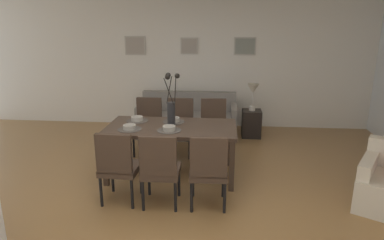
{
  "coord_description": "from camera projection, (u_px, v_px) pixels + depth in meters",
  "views": [
    {
      "loc": [
        0.59,
        -3.81,
        2.12
      ],
      "look_at": [
        0.17,
        0.86,
        0.77
      ],
      "focal_mm": 31.63,
      "sensor_mm": 36.0,
      "label": 1
    }
  ],
  "objects": [
    {
      "name": "bowl_far_left",
      "position": [
        169.0,
        128.0,
        4.5
      ],
      "size": [
        0.17,
        0.17,
        0.07
      ],
      "color": "#B2ADA3",
      "rests_on": "dining_table"
    },
    {
      "name": "placemat_near_right",
      "position": [
        137.0,
        121.0,
        4.96
      ],
      "size": [
        0.32,
        0.32,
        0.01
      ],
      "primitive_type": "cylinder",
      "color": "#4C4742",
      "rests_on": "dining_table"
    },
    {
      "name": "table_lamp",
      "position": [
        253.0,
        91.0,
        6.34
      ],
      "size": [
        0.22,
        0.22,
        0.51
      ],
      "color": "beige",
      "rests_on": "side_table"
    },
    {
      "name": "framed_picture_center",
      "position": [
        189.0,
        46.0,
        6.88
      ],
      "size": [
        0.36,
        0.03,
        0.33
      ],
      "color": "#B2ADA3"
    },
    {
      "name": "placemat_near_left",
      "position": [
        130.0,
        129.0,
        4.56
      ],
      "size": [
        0.32,
        0.32,
        0.01
      ],
      "primitive_type": "cylinder",
      "color": "#4C4742",
      "rests_on": "dining_table"
    },
    {
      "name": "placemat_far_right",
      "position": [
        174.0,
        122.0,
        4.91
      ],
      "size": [
        0.32,
        0.32,
        0.01
      ],
      "primitive_type": "cylinder",
      "color": "#4C4742",
      "rests_on": "dining_table"
    },
    {
      "name": "ground_plane",
      "position": [
        173.0,
        197.0,
        4.28
      ],
      "size": [
        9.0,
        9.0,
        0.0
      ],
      "primitive_type": "plane",
      "color": "olive"
    },
    {
      "name": "dining_table",
      "position": [
        172.0,
        131.0,
        4.73
      ],
      "size": [
        1.8,
        0.93,
        0.74
      ],
      "color": "#3D2D23",
      "rests_on": "ground"
    },
    {
      "name": "bowl_near_left",
      "position": [
        129.0,
        127.0,
        4.55
      ],
      "size": [
        0.17,
        0.17,
        0.07
      ],
      "color": "#B2ADA3",
      "rests_on": "dining_table"
    },
    {
      "name": "framed_picture_left",
      "position": [
        135.0,
        46.0,
        6.98
      ],
      "size": [
        0.43,
        0.03,
        0.38
      ],
      "color": "#B2ADA3"
    },
    {
      "name": "dining_chair_far_right",
      "position": [
        180.0,
        124.0,
        5.61
      ],
      "size": [
        0.45,
        0.45,
        0.92
      ],
      "color": "#3D2D23",
      "rests_on": "ground"
    },
    {
      "name": "dining_chair_near_right",
      "position": [
        148.0,
        123.0,
        5.66
      ],
      "size": [
        0.44,
        0.44,
        0.92
      ],
      "color": "#3D2D23",
      "rests_on": "ground"
    },
    {
      "name": "dining_chair_mid_right",
      "position": [
        213.0,
        124.0,
        5.58
      ],
      "size": [
        0.47,
        0.47,
        0.92
      ],
      "color": "#3D2D23",
      "rests_on": "ground"
    },
    {
      "name": "bowl_far_right",
      "position": [
        174.0,
        119.0,
        4.9
      ],
      "size": [
        0.17,
        0.17,
        0.07
      ],
      "color": "#B2ADA3",
      "rests_on": "dining_table"
    },
    {
      "name": "framed_picture_right",
      "position": [
        245.0,
        46.0,
        6.78
      ],
      "size": [
        0.44,
        0.03,
        0.36
      ],
      "color": "#B2ADA3"
    },
    {
      "name": "back_wall_panel",
      "position": [
        195.0,
        64.0,
        7.04
      ],
      "size": [
        9.0,
        0.1,
        2.6
      ],
      "primitive_type": "cube",
      "color": "white",
      "rests_on": "ground"
    },
    {
      "name": "dining_chair_near_left",
      "position": [
        118.0,
        164.0,
        4.01
      ],
      "size": [
        0.46,
        0.46,
        0.92
      ],
      "color": "#3D2D23",
      "rests_on": "ground"
    },
    {
      "name": "bowl_near_right",
      "position": [
        137.0,
        118.0,
        4.95
      ],
      "size": [
        0.17,
        0.17,
        0.07
      ],
      "color": "#B2ADA3",
      "rests_on": "dining_table"
    },
    {
      "name": "side_table",
      "position": [
        251.0,
        123.0,
        6.51
      ],
      "size": [
        0.36,
        0.36,
        0.52
      ],
      "primitive_type": "cube",
      "color": "black",
      "rests_on": "ground"
    },
    {
      "name": "sofa",
      "position": [
        188.0,
        121.0,
        6.64
      ],
      "size": [
        1.88,
        0.84,
        0.8
      ],
      "color": "gray",
      "rests_on": "ground"
    },
    {
      "name": "placemat_far_left",
      "position": [
        169.0,
        130.0,
        4.51
      ],
      "size": [
        0.32,
        0.32,
        0.01
      ],
      "primitive_type": "cylinder",
      "color": "#4C4742",
      "rests_on": "dining_table"
    },
    {
      "name": "dining_chair_mid_left",
      "position": [
        208.0,
        168.0,
        3.9
      ],
      "size": [
        0.46,
        0.46,
        0.92
      ],
      "color": "#3D2D23",
      "rests_on": "ground"
    },
    {
      "name": "dining_chair_far_left",
      "position": [
        160.0,
        167.0,
        3.93
      ],
      "size": [
        0.45,
        0.45,
        0.92
      ],
      "color": "#3D2D23",
      "rests_on": "ground"
    },
    {
      "name": "centerpiece_vase",
      "position": [
        171.0,
        106.0,
        4.63
      ],
      "size": [
        0.21,
        0.23,
        0.73
      ],
      "color": "#232326",
      "rests_on": "dining_table"
    }
  ]
}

